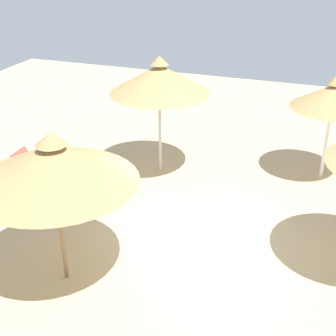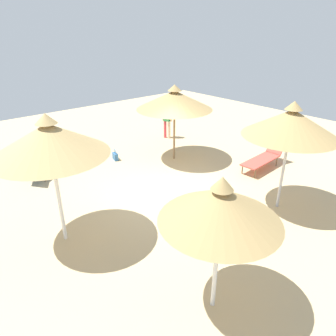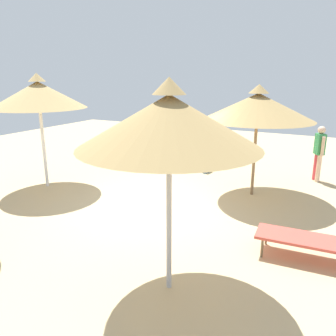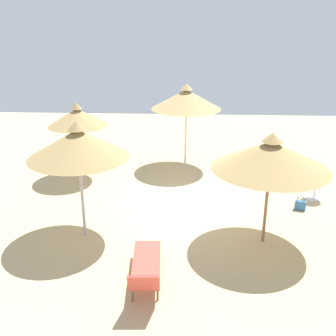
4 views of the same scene
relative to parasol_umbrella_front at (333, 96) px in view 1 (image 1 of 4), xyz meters
The scene contains 5 objects.
ground 4.94m from the parasol_umbrella_front, 59.57° to the left, with size 24.00×24.00×0.10m, color tan.
parasol_umbrella_front is the anchor object (origin of this frame).
parasol_umbrella_center 4.15m from the parasol_umbrella_front, 15.37° to the left, with size 2.45×2.45×3.03m.
parasol_umbrella_near_right 6.99m from the parasol_umbrella_front, 54.10° to the left, with size 2.78×2.78×2.84m.
lounge_chair_far_right 6.89m from the parasol_umbrella_front, 25.68° to the left, with size 2.15×0.72×0.93m.
Camera 1 is at (-2.20, 7.68, 5.65)m, focal length 50.78 mm.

